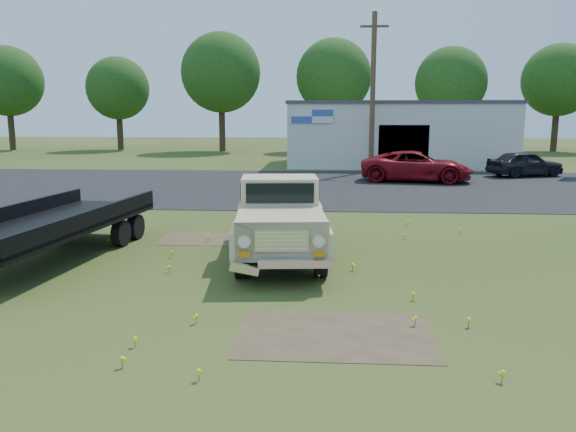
% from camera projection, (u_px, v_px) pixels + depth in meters
% --- Properties ---
extents(ground, '(140.00, 140.00, 0.00)m').
position_uv_depth(ground, '(260.00, 277.00, 11.67)').
color(ground, '#2C4014').
rests_on(ground, ground).
extents(asphalt_lot, '(90.00, 14.00, 0.02)m').
position_uv_depth(asphalt_lot, '(297.00, 186.00, 26.40)').
color(asphalt_lot, black).
rests_on(asphalt_lot, ground).
extents(dirt_patch_a, '(3.00, 2.00, 0.01)m').
position_uv_depth(dirt_patch_a, '(335.00, 335.00, 8.63)').
color(dirt_patch_a, '#4D3B29').
rests_on(dirt_patch_a, ground).
extents(dirt_patch_b, '(2.20, 1.60, 0.01)m').
position_uv_depth(dirt_patch_b, '(202.00, 239.00, 15.24)').
color(dirt_patch_b, '#4D3B29').
rests_on(dirt_patch_b, ground).
extents(commercial_building, '(14.20, 8.20, 4.15)m').
position_uv_depth(commercial_building, '(396.00, 133.00, 37.40)').
color(commercial_building, silver).
rests_on(commercial_building, ground).
extents(utility_pole_mid, '(1.60, 0.30, 9.00)m').
position_uv_depth(utility_pole_mid, '(373.00, 92.00, 32.18)').
color(utility_pole_mid, '#442D1F').
rests_on(utility_pole_mid, ground).
extents(treeline_a, '(6.40, 6.40, 9.52)m').
position_uv_depth(treeline_a, '(7.00, 81.00, 51.62)').
color(treeline_a, '#382919').
rests_on(treeline_a, ground).
extents(treeline_b, '(5.76, 5.76, 8.57)m').
position_uv_depth(treeline_b, '(118.00, 89.00, 52.07)').
color(treeline_b, '#382919').
rests_on(treeline_b, ground).
extents(treeline_c, '(7.04, 7.04, 10.47)m').
position_uv_depth(treeline_c, '(221.00, 73.00, 49.72)').
color(treeline_c, '#382919').
rests_on(treeline_c, ground).
extents(treeline_d, '(6.72, 6.72, 10.00)m').
position_uv_depth(treeline_d, '(334.00, 77.00, 50.11)').
color(treeline_d, '#382919').
rests_on(treeline_d, ground).
extents(treeline_e, '(6.08, 6.08, 9.04)m').
position_uv_depth(treeline_e, '(451.00, 83.00, 48.10)').
color(treeline_e, '#382919').
rests_on(treeline_e, ground).
extents(treeline_f, '(6.40, 6.40, 9.52)m').
position_uv_depth(treeline_f, '(559.00, 80.00, 49.85)').
color(treeline_f, '#382919').
rests_on(treeline_f, ground).
extents(vintage_pickup_truck, '(2.58, 5.50, 1.93)m').
position_uv_depth(vintage_pickup_truck, '(280.00, 217.00, 13.12)').
color(vintage_pickup_truck, tan).
rests_on(vintage_pickup_truck, ground).
extents(flatbed_trailer, '(3.10, 7.21, 1.91)m').
position_uv_depth(flatbed_trailer, '(49.00, 219.00, 12.99)').
color(flatbed_trailer, black).
rests_on(flatbed_trailer, ground).
extents(red_pickup, '(5.77, 3.31, 1.51)m').
position_uv_depth(red_pickup, '(416.00, 167.00, 27.99)').
color(red_pickup, maroon).
rests_on(red_pickup, ground).
extents(dark_sedan, '(4.37, 2.82, 1.38)m').
position_uv_depth(dark_sedan, '(525.00, 164.00, 30.25)').
color(dark_sedan, black).
rests_on(dark_sedan, ground).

